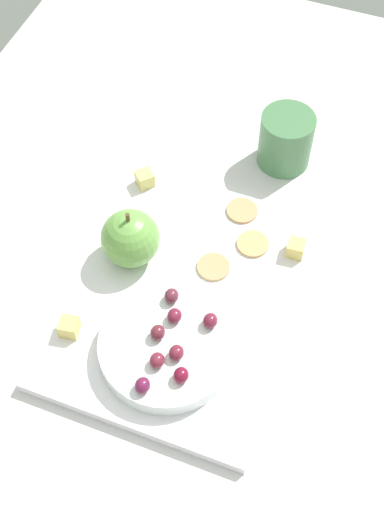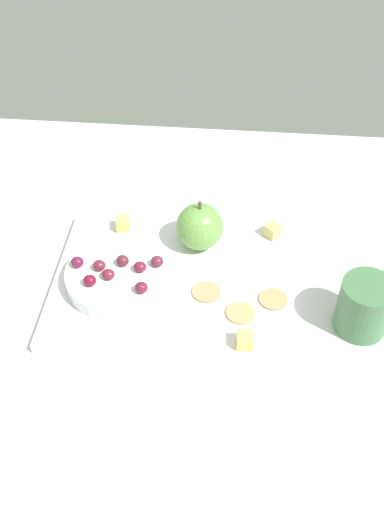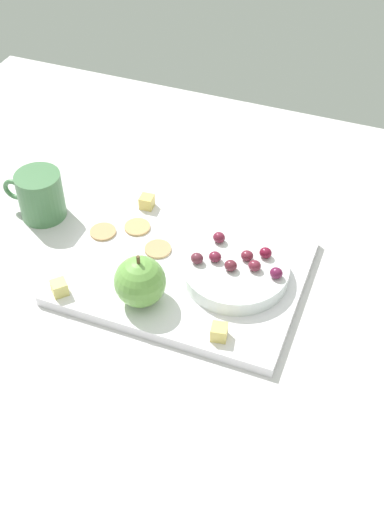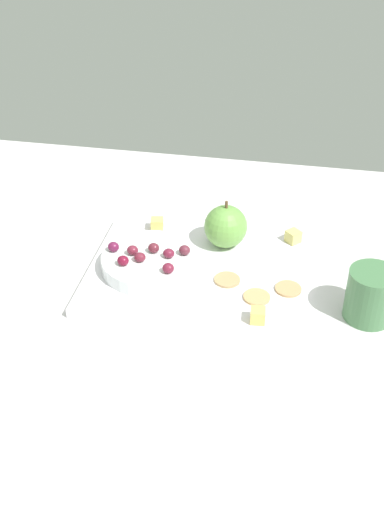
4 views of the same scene
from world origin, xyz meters
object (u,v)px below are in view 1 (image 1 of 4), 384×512
grape_0 (181,375)px  grape_7 (171,296)px  cheese_cube_1 (145,179)px  grape_1 (158,333)px  apple_whole (130,238)px  cheese_cube_0 (296,248)px  cup (286,139)px  cheese_cube_2 (69,327)px  platter (185,300)px  serving_dish (167,347)px  grape_5 (174,316)px  cracker_2 (242,211)px  grape_2 (157,360)px  grape_6 (210,321)px  cracker_1 (213,267)px  cracker_0 (253,244)px  grape_3 (142,385)px  grape_4 (176,353)px

grape_0 → grape_7: 10.18cm
cheese_cube_1 → grape_1: (22.18, 11.09, 2.15)cm
apple_whole → cheese_cube_0: (-7.67, 19.31, -2.61)cm
apple_whole → cup: size_ratio=0.69×
grape_7 → grape_0: bearing=27.6°
cheese_cube_2 → platter: bearing=130.4°
serving_dish → grape_5: 3.73cm
apple_whole → grape_1: (10.69, 8.01, -0.46)cm
cheese_cube_1 → cracker_2: (-0.14, 13.95, -0.88)cm
grape_2 → grape_6: size_ratio=1.00×
cracker_1 → grape_0: grape_0 is taller
platter → serving_dish: bearing=5.7°
cheese_cube_0 → cheese_cube_1: size_ratio=1.00×
grape_0 → cracker_0: bearing=176.1°
grape_0 → grape_3: bearing=-53.2°
cheese_cube_2 → cracker_0: size_ratio=0.52×
grape_3 → grape_4: (-4.99, 1.99, -0.07)cm
cheese_cube_1 → grape_1: 24.89cm
cracker_0 → grape_0: bearing=-3.9°
grape_5 → cheese_cube_2: bearing=-67.7°
apple_whole → cup: apple_whole is taller
cup → cheese_cube_1: bearing=-52.2°
cheese_cube_2 → grape_4: bearing=91.8°
serving_dish → grape_0: 5.15cm
apple_whole → grape_2: (13.91, 9.27, -0.49)cm
grape_0 → grape_3: (2.61, -3.49, 0.01)cm
grape_1 → grape_5: 2.90cm
serving_dish → cracker_2: 22.82cm
platter → cracker_1: 5.60cm
grape_5 → grape_6: (-0.83, 4.10, 0.06)cm
cheese_cube_0 → grape_0: grape_0 is taller
grape_1 → grape_3: bearing=7.9°
platter → cheese_cube_0: bearing=135.4°
cracker_1 → grape_2: grape_2 is taller
cheese_cube_1 → cracker_0: size_ratio=0.52×
grape_3 → grape_5: bearing=179.6°
grape_0 → grape_5: 7.50cm
grape_3 → grape_5: size_ratio=1.00×
grape_5 → cup: 32.22cm
grape_3 → cup: (-41.24, 4.12, -0.77)cm
grape_0 → grape_4: grape_0 is taller
platter → cheese_cube_1: size_ratio=16.41×
cracker_1 → grape_6: bearing=17.1°
platter → grape_4: (8.92, 2.46, 3.98)cm
platter → grape_3: 14.49cm
cheese_cube_0 → grape_7: size_ratio=1.16×
grape_1 → grape_2: bearing=21.2°
cracker_0 → grape_2: grape_2 is taller
cracker_2 → grape_0: bearing=3.3°
serving_dish → grape_3: size_ratio=8.45×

